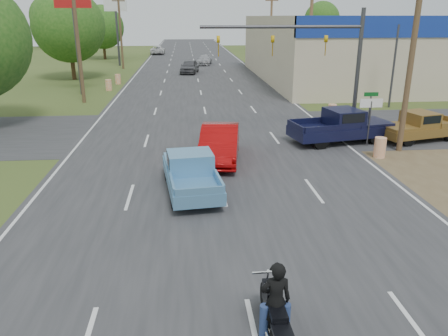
{
  "coord_description": "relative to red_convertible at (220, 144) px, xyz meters",
  "views": [
    {
      "loc": [
        -1.33,
        -7.64,
        6.54
      ],
      "look_at": [
        -0.03,
        7.35,
        1.3
      ],
      "focal_mm": 35.0,
      "sensor_mm": 36.0,
      "label": 1
    }
  ],
  "objects": [
    {
      "name": "distant_car_grey",
      "position": [
        -1.02,
        34.12,
        -0.02
      ],
      "size": [
        2.59,
        4.95,
        1.61
      ],
      "primitive_type": "imported",
      "rotation": [
        0.0,
        0.0,
        -0.15
      ],
      "color": "#515156",
      "rests_on": "ground"
    },
    {
      "name": "utility_pole_2",
      "position": [
        9.31,
        18.74,
        4.49
      ],
      "size": [
        2.0,
        0.28,
        10.0
      ],
      "color": "#4C3823",
      "rests_on": "ground"
    },
    {
      "name": "navy_pickup",
      "position": [
        6.94,
        2.6,
        0.1
      ],
      "size": [
        5.82,
        3.17,
        1.83
      ],
      "rotation": [
        0.0,
        0.0,
        -1.37
      ],
      "color": "black",
      "rests_on": "ground"
    },
    {
      "name": "tree_6",
      "position": [
        -30.19,
        82.74,
        5.68
      ],
      "size": [
        8.82,
        8.82,
        10.92
      ],
      "color": "#422D19",
      "rests_on": "ground"
    },
    {
      "name": "tree_5",
      "position": [
        29.81,
        82.74,
        5.06
      ],
      "size": [
        7.98,
        7.98,
        9.88
      ],
      "color": "#422D19",
      "rests_on": "ground"
    },
    {
      "name": "utility_pole_1",
      "position": [
        9.31,
        0.74,
        4.49
      ],
      "size": [
        2.0,
        0.28,
        10.0
      ],
      "color": "#4C3823",
      "rests_on": "ground"
    },
    {
      "name": "brown_pickup",
      "position": [
        11.24,
        2.57,
        -0.02
      ],
      "size": [
        5.14,
        3.0,
        1.6
      ],
      "rotation": [
        0.0,
        0.0,
        1.82
      ],
      "color": "black",
      "rests_on": "ground"
    },
    {
      "name": "utility_pole_6",
      "position": [
        -9.69,
        39.74,
        4.49
      ],
      "size": [
        2.0,
        0.28,
        10.0
      ],
      "color": "#4C3823",
      "rests_on": "ground"
    },
    {
      "name": "distant_car_white",
      "position": [
        -6.46,
        62.91,
        -0.09
      ],
      "size": [
        2.45,
        5.31,
        1.48
      ],
      "primitive_type": "imported",
      "rotation": [
        0.0,
        0.0,
        3.14
      ],
      "color": "silver",
      "rests_on": "ground"
    },
    {
      "name": "tree_1",
      "position": [
        -13.69,
        29.74,
        4.75
      ],
      "size": [
        7.56,
        7.56,
        9.36
      ],
      "color": "#422D19",
      "rests_on": "ground"
    },
    {
      "name": "utility_pole_3",
      "position": [
        9.31,
        36.74,
        4.49
      ],
      "size": [
        2.0,
        0.28,
        10.0
      ],
      "color": "#4C3823",
      "rests_on": "ground"
    },
    {
      "name": "barrel_0",
      "position": [
        7.81,
        -0.26,
        -0.33
      ],
      "size": [
        0.56,
        0.56,
        1.0
      ],
      "primitive_type": "cylinder",
      "color": "orange",
      "rests_on": "ground"
    },
    {
      "name": "lane_sign",
      "position": [
        8.01,
        1.74,
        1.08
      ],
      "size": [
        1.2,
        0.08,
        2.52
      ],
      "color": "#3F3F44",
      "rests_on": "ground"
    },
    {
      "name": "street_name_sign",
      "position": [
        8.61,
        3.24,
        0.78
      ],
      "size": [
        0.8,
        0.08,
        2.61
      ],
      "color": "#3F3F44",
      "rests_on": "ground"
    },
    {
      "name": "barrel_3",
      "position": [
        -8.39,
        25.74,
        -0.33
      ],
      "size": [
        0.56,
        0.56,
        1.0
      ],
      "primitive_type": "cylinder",
      "color": "orange",
      "rests_on": "ground"
    },
    {
      "name": "blue_pickup",
      "position": [
        -1.44,
        -3.77,
        -0.02
      ],
      "size": [
        2.39,
        4.98,
        1.59
      ],
      "rotation": [
        0.0,
        0.0,
        0.12
      ],
      "color": "black",
      "rests_on": "ground"
    },
    {
      "name": "red_convertible",
      "position": [
        0.0,
        0.0,
        0.0
      ],
      "size": [
        2.43,
        5.21,
        1.65
      ],
      "primitive_type": "imported",
      "rotation": [
        0.0,
        0.0,
        -0.14
      ],
      "color": "#9F0708",
      "rests_on": "ground"
    },
    {
      "name": "main_road",
      "position": [
        -0.19,
        27.74,
        -0.82
      ],
      "size": [
        15.0,
        180.0,
        0.02
      ],
      "primitive_type": "cube",
      "color": "#2D2D30",
      "rests_on": "ground"
    },
    {
      "name": "rider",
      "position": [
        0.2,
        -12.43,
        0.07
      ],
      "size": [
        0.66,
        0.44,
        1.79
      ],
      "primitive_type": "imported",
      "rotation": [
        0.0,
        0.0,
        3.16
      ],
      "color": "black",
      "rests_on": "ground"
    },
    {
      "name": "cross_road",
      "position": [
        -0.19,
        5.74,
        -0.82
      ],
      "size": [
        120.0,
        10.0,
        0.02
      ],
      "primitive_type": "cube",
      "color": "#2D2D30",
      "rests_on": "ground"
    },
    {
      "name": "ground",
      "position": [
        -0.19,
        -12.26,
        -0.83
      ],
      "size": [
        200.0,
        200.0,
        0.0
      ],
      "primitive_type": "plane",
      "color": "#37491D",
      "rests_on": "ground"
    },
    {
      "name": "motorcycle",
      "position": [
        0.2,
        -12.5,
        -0.29
      ],
      "size": [
        0.73,
        2.38,
        1.21
      ],
      "rotation": [
        0.0,
        0.0,
        0.02
      ],
      "color": "black",
      "rests_on": "ground"
    },
    {
      "name": "barrel_2",
      "position": [
        -8.69,
        21.74,
        -0.33
      ],
      "size": [
        0.56,
        0.56,
        1.0
      ],
      "primitive_type": "cylinder",
      "color": "orange",
      "rests_on": "ground"
    },
    {
      "name": "pole_sign_left_near",
      "position": [
        -10.69,
        19.74,
        6.34
      ],
      "size": [
        3.0,
        0.35,
        9.2
      ],
      "color": "#3F3F44",
      "rests_on": "ground"
    },
    {
      "name": "pole_sign_left_far",
      "position": [
        -10.69,
        43.74,
        6.34
      ],
      "size": [
        3.0,
        0.35,
        9.2
      ],
      "color": "#3F3F44",
      "rests_on": "ground"
    },
    {
      "name": "signal_mast",
      "position": [
        5.64,
        4.74,
        3.98
      ],
      "size": [
        9.12,
        0.4,
        7.0
      ],
      "color": "#3F3F44",
      "rests_on": "ground"
    },
    {
      "name": "tree_2",
      "position": [
        -14.39,
        53.74,
        4.13
      ],
      "size": [
        6.72,
        6.72,
        8.32
      ],
      "color": "#422D19",
      "rests_on": "ground"
    },
    {
      "name": "barrel_1",
      "position": [
        8.21,
        8.24,
        -0.33
      ],
      "size": [
        0.56,
        0.56,
        1.0
      ],
      "primitive_type": "cylinder",
      "color": "orange",
      "rests_on": "ground"
    },
    {
      "name": "utility_pole_5",
      "position": [
        -9.69,
        15.74,
        4.49
      ],
      "size": [
        2.0,
        0.28,
        10.0
      ],
      "color": "#4C3823",
      "rests_on": "ground"
    },
    {
      "name": "distant_car_silver",
      "position": [
        1.22,
        43.89,
        -0.16
      ],
      "size": [
        2.58,
        4.85,
        1.34
      ],
      "primitive_type": "imported",
      "rotation": [
        0.0,
        0.0,
        -0.16
      ],
      "color": "#A8A8AD",
      "rests_on": "ground"
    }
  ]
}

